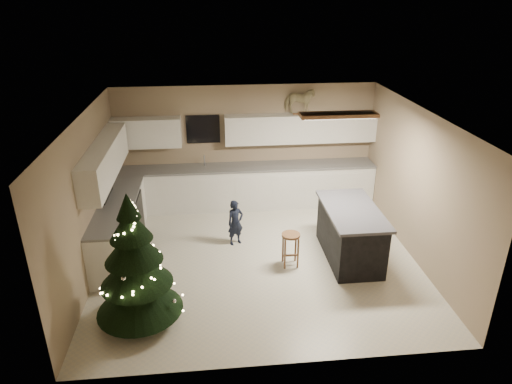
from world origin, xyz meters
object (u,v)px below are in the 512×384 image
island (350,233)px  toddler (235,223)px  christmas_tree (136,271)px  rocking_horse (299,101)px  bar_stool (291,242)px

island → toddler: bearing=160.9°
christmas_tree → rocking_horse: rocking_horse is taller
island → bar_stool: size_ratio=2.82×
island → christmas_tree: (-3.46, -1.35, 0.35)m
island → toddler: 2.09m
christmas_tree → toddler: size_ratio=2.31×
bar_stool → rocking_horse: 3.19m
rocking_horse → island: bearing=-152.6°
island → rocking_horse: (-0.51, 2.41, 1.81)m
bar_stool → rocking_horse: (0.57, 2.55, 1.83)m
island → rocking_horse: size_ratio=2.49×
christmas_tree → rocking_horse: (2.95, 3.76, 1.46)m
island → christmas_tree: size_ratio=0.85×
christmas_tree → toddler: 2.56m
christmas_tree → rocking_horse: 5.00m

